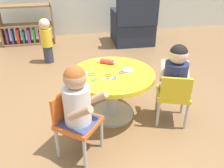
# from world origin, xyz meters

# --- Properties ---
(ground_plane) EXTENTS (10.00, 10.00, 0.00)m
(ground_plane) POSITION_xyz_m (0.00, 0.00, 0.00)
(ground_plane) COLOR olive
(craft_table) EXTENTS (0.81, 0.81, 0.48)m
(craft_table) POSITION_xyz_m (0.00, 0.00, 0.36)
(craft_table) COLOR silver
(craft_table) RESTS_ON ground
(child_chair_left) EXTENTS (0.42, 0.42, 0.54)m
(child_chair_left) POSITION_xyz_m (-0.40, -0.43, 0.31)
(child_chair_left) COLOR #B7B7BC
(child_chair_left) RESTS_ON ground
(seated_child_left) EXTENTS (0.44, 0.43, 0.51)m
(seated_child_left) POSITION_xyz_m (-0.37, -0.46, 0.53)
(seated_child_left) COLOR #3F4772
(seated_child_left) RESTS_ON ground
(child_chair_right) EXTENTS (0.39, 0.39, 0.54)m
(child_chair_right) POSITION_xyz_m (0.54, -0.24, 0.31)
(child_chair_right) COLOR #B7B7BC
(child_chair_right) RESTS_ON ground
(seated_child_right) EXTENTS (0.37, 0.42, 0.51)m
(seated_child_right) POSITION_xyz_m (0.55, -0.20, 0.53)
(seated_child_right) COLOR #3F4772
(seated_child_right) RESTS_ON ground
(bookshelf_low) EXTENTS (0.93, 0.28, 0.70)m
(bookshelf_low) POSITION_xyz_m (-0.99, 2.55, 0.29)
(bookshelf_low) COLOR olive
(bookshelf_low) RESTS_ON ground
(armchair_dark) EXTENTS (0.75, 0.75, 0.85)m
(armchair_dark) POSITION_xyz_m (0.89, 2.15, 0.31)
(armchair_dark) COLOR #232838
(armchair_dark) RESTS_ON ground
(toddler_standing) EXTENTS (0.17, 0.17, 0.67)m
(toddler_standing) POSITION_xyz_m (-0.64, 1.56, 0.36)
(toddler_standing) COLOR #33384C
(toddler_standing) RESTS_ON ground
(rolling_pin) EXTENTS (0.20, 0.14, 0.05)m
(rolling_pin) POSITION_xyz_m (-0.00, 0.22, 0.51)
(rolling_pin) COLOR #D83F3F
(rolling_pin) RESTS_ON craft_table
(craft_scissors) EXTENTS (0.14, 0.08, 0.01)m
(craft_scissors) POSITION_xyz_m (-0.03, -0.11, 0.49)
(craft_scissors) COLOR silver
(craft_scissors) RESTS_ON craft_table
(playdough_blob_0) EXTENTS (0.14, 0.14, 0.02)m
(playdough_blob_0) POSITION_xyz_m (-0.30, 0.02, 0.49)
(playdough_blob_0) COLOR #8CCCF2
(playdough_blob_0) RESTS_ON craft_table
(playdough_blob_1) EXTENTS (0.11, 0.11, 0.01)m
(playdough_blob_1) POSITION_xyz_m (0.16, 0.01, 0.49)
(playdough_blob_1) COLOR #8CCCF2
(playdough_blob_1) RESTS_ON craft_table
(cookie_cutter_0) EXTENTS (0.06, 0.06, 0.01)m
(cookie_cutter_0) POSITION_xyz_m (-0.20, 0.01, 0.49)
(cookie_cutter_0) COLOR #4CB259
(cookie_cutter_0) RESTS_ON craft_table
(cookie_cutter_1) EXTENTS (0.06, 0.06, 0.01)m
(cookie_cutter_1) POSITION_xyz_m (0.09, -0.03, 0.49)
(cookie_cutter_1) COLOR #D83FA5
(cookie_cutter_1) RESTS_ON craft_table
(cookie_cutter_2) EXTENTS (0.05, 0.05, 0.01)m
(cookie_cutter_2) POSITION_xyz_m (-0.19, -0.11, 0.49)
(cookie_cutter_2) COLOR #4CB259
(cookie_cutter_2) RESTS_ON craft_table
(cookie_cutter_3) EXTENTS (0.06, 0.06, 0.01)m
(cookie_cutter_3) POSITION_xyz_m (-0.04, -0.05, 0.49)
(cookie_cutter_3) COLOR orange
(cookie_cutter_3) RESTS_ON craft_table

